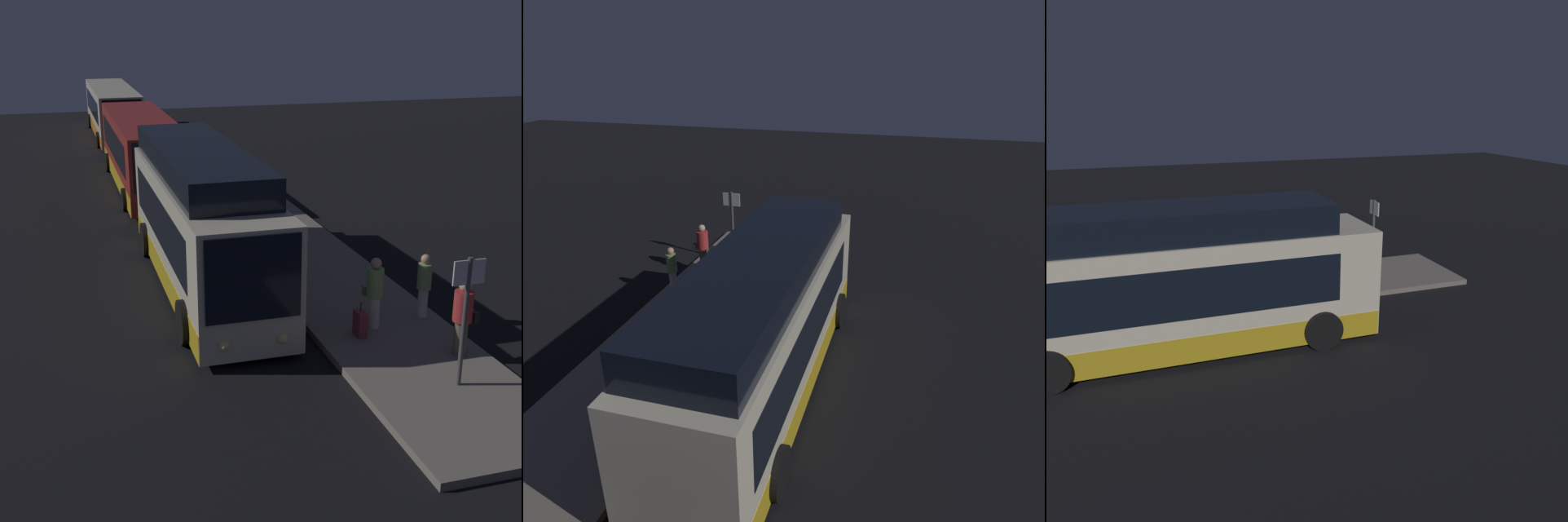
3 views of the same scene
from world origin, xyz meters
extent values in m
plane|color=black|center=(0.00, 0.00, 0.00)|extent=(80.00, 80.00, 0.00)
cube|color=slate|center=(0.00, 3.30, 0.09)|extent=(20.00, 3.41, 0.18)
cube|color=beige|center=(-0.27, -0.15, 1.67)|extent=(10.40, 2.40, 2.95)
cube|color=gold|center=(-0.27, -0.15, 0.54)|extent=(10.35, 2.42, 0.70)
cube|color=black|center=(-0.53, -0.15, 2.02)|extent=(8.53, 2.43, 1.30)
cube|color=black|center=(4.95, -0.15, 2.10)|extent=(0.06, 2.11, 1.89)
sphere|color=#F9E58C|center=(4.97, 0.51, 0.64)|extent=(0.24, 0.24, 0.24)
sphere|color=#F9E58C|center=(4.97, -0.81, 0.64)|extent=(0.24, 0.24, 0.24)
cylinder|color=black|center=(3.27, 1.05, 0.54)|extent=(1.08, 0.30, 1.08)
cylinder|color=black|center=(3.27, -1.35, 0.54)|extent=(1.08, 0.30, 1.08)
cylinder|color=black|center=(-3.49, 1.05, 0.54)|extent=(1.08, 0.30, 1.08)
cylinder|color=black|center=(-3.49, -1.35, 0.54)|extent=(1.08, 0.30, 1.08)
cube|color=black|center=(-0.69, -0.15, 3.54)|extent=(8.84, 2.21, 0.79)
cylinder|color=silver|center=(4.01, 3.12, 0.58)|extent=(0.31, 0.31, 0.81)
cylinder|color=#8CB766|center=(4.01, 3.12, 1.34)|extent=(0.45, 0.45, 0.70)
sphere|color=tan|center=(4.01, 3.12, 1.82)|extent=(0.26, 0.26, 0.26)
cube|color=#598C59|center=(3.71, 3.08, 1.04)|extent=(0.17, 0.29, 0.24)
cylinder|color=#6B604C|center=(5.89, 4.36, 0.58)|extent=(0.35, 0.35, 0.80)
cylinder|color=#BF3333|center=(5.89, 4.36, 1.33)|extent=(0.49, 0.49, 0.70)
sphere|color=beige|center=(5.89, 4.36, 1.81)|extent=(0.26, 0.26, 0.26)
cube|color=black|center=(5.83, 4.67, 1.03)|extent=(0.30, 0.19, 0.24)
cylinder|color=silver|center=(3.76, 4.57, 0.55)|extent=(0.27, 0.27, 0.75)
cylinder|color=#8CB766|center=(3.76, 4.57, 1.25)|extent=(0.38, 0.38, 0.65)
sphere|color=tan|center=(3.76, 4.57, 1.70)|extent=(0.24, 0.24, 0.24)
cube|color=maroon|center=(4.38, 2.61, 0.49)|extent=(0.41, 0.20, 0.62)
cylinder|color=black|center=(4.38, 2.61, 0.92)|extent=(0.02, 0.02, 0.24)
cylinder|color=#4C4C51|center=(7.13, 3.61, 1.56)|extent=(0.10, 0.10, 2.76)
cube|color=silver|center=(7.13, 3.61, 2.63)|extent=(0.04, 0.68, 0.51)
camera|label=1|loc=(18.75, -3.98, 7.45)|focal=50.00mm
camera|label=2|loc=(-10.62, -3.50, 8.22)|focal=35.00mm
camera|label=3|loc=(-1.17, -13.01, 6.55)|focal=35.00mm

